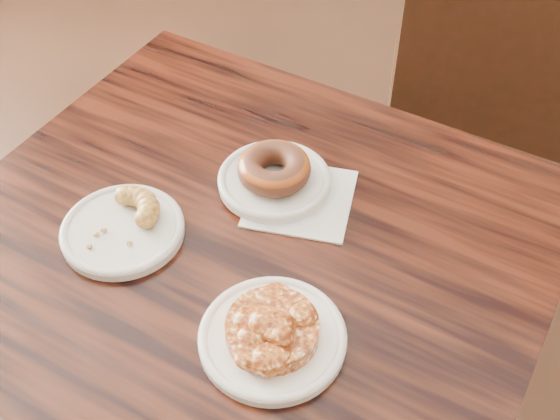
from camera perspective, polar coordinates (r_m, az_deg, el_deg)
The scene contains 9 objects.
cafe_table at distance 1.25m, azimuth -3.30°, elevation -14.83°, with size 0.81×0.81×0.75m, color black.
chair_far at distance 1.73m, azimuth 16.66°, elevation 8.18°, with size 0.51×0.51×0.90m, color black, non-canonical shape.
napkin at distance 1.01m, azimuth 1.66°, elevation 0.95°, with size 0.15×0.15×0.00m, color silver.
plate_donut at distance 1.02m, azimuth -0.47°, elevation 2.40°, with size 0.16×0.16×0.01m, color silver.
plate_cruller at distance 0.98m, azimuth -12.66°, elevation -1.64°, with size 0.17×0.17×0.01m, color silver.
plate_fritter at distance 0.85m, azimuth -0.62°, elevation -10.37°, with size 0.18×0.18×0.01m, color white.
glazed_donut at distance 1.00m, azimuth -0.47°, elevation 3.42°, with size 0.11×0.11×0.04m, color brown.
apple_fritter at distance 0.83m, azimuth -0.63°, elevation -9.45°, with size 0.15×0.15×0.04m, color #4F1708, non-canonical shape.
cruller_fragment at distance 0.97m, azimuth -12.85°, elevation -0.84°, with size 0.11×0.11×0.03m, color brown, non-canonical shape.
Camera 1 is at (0.25, -0.67, 1.47)m, focal length 45.00 mm.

